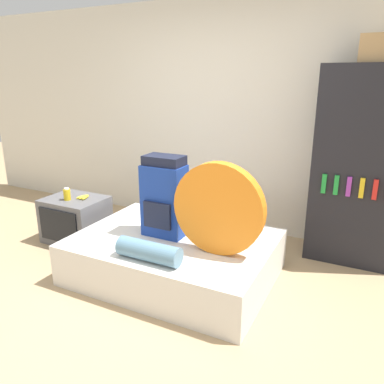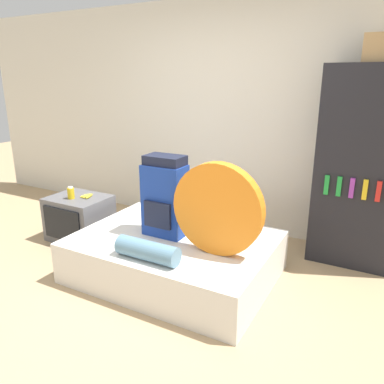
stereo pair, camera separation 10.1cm
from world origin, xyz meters
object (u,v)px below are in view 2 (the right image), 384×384
at_px(backpack, 165,197).
at_px(sleeping_roll, 147,251).
at_px(bookshelf, 363,170).
at_px(tent_bag, 218,209).
at_px(television, 80,218).
at_px(canister, 71,193).

distance_m(backpack, sleeping_roll, 0.59).
distance_m(backpack, bookshelf, 1.85).
relative_size(tent_bag, bookshelf, 0.40).
height_order(sleeping_roll, television, sleeping_roll).
xyz_separation_m(television, bookshelf, (2.76, 0.88, 0.69)).
bearing_deg(bookshelf, sleeping_roll, -131.21).
xyz_separation_m(backpack, tent_bag, (0.57, -0.12, 0.02)).
distance_m(television, canister, 0.32).
bearing_deg(bookshelf, backpack, -145.04).
bearing_deg(sleeping_roll, tent_bag, 41.47).
bearing_deg(bookshelf, canister, -161.26).
relative_size(tent_bag, sleeping_roll, 1.43).
bearing_deg(backpack, sleeping_roll, -73.36).
bearing_deg(backpack, tent_bag, -11.97).
distance_m(backpack, canister, 1.30).
bearing_deg(canister, tent_bag, -7.03).
bearing_deg(television, bookshelf, 17.60).
bearing_deg(sleeping_roll, backpack, 106.64).
height_order(tent_bag, canister, tent_bag).
bearing_deg(bookshelf, television, -162.40).
xyz_separation_m(sleeping_roll, canister, (-1.43, 0.60, 0.09)).
height_order(television, bookshelf, bookshelf).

